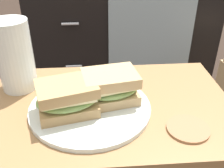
{
  "coord_description": "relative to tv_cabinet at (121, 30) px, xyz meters",
  "views": [
    {
      "loc": [
        -0.02,
        -0.48,
        0.8
      ],
      "look_at": [
        0.01,
        0.0,
        0.51
      ],
      "focal_mm": 42.26,
      "sensor_mm": 36.0,
      "label": 1
    }
  ],
  "objects": [
    {
      "name": "side_table",
      "position": [
        -0.14,
        -0.95,
        0.08
      ],
      "size": [
        0.56,
        0.36,
        0.46
      ],
      "color": "olive",
      "rests_on": "ground"
    },
    {
      "name": "tv_cabinet",
      "position": [
        0.0,
        0.0,
        0.0
      ],
      "size": [
        0.96,
        0.46,
        0.58
      ],
      "color": "black",
      "rests_on": "ground"
    },
    {
      "name": "plate",
      "position": [
        -0.17,
        -0.97,
        0.17
      ],
      "size": [
        0.26,
        0.26,
        0.01
      ],
      "primitive_type": "cylinder",
      "color": "silver",
      "rests_on": "side_table"
    },
    {
      "name": "sandwich_front",
      "position": [
        -0.22,
        -0.98,
        0.21
      ],
      "size": [
        0.14,
        0.12,
        0.07
      ],
      "color": "tan",
      "rests_on": "plate"
    },
    {
      "name": "sandwich_back",
      "position": [
        -0.13,
        -0.95,
        0.21
      ],
      "size": [
        0.14,
        0.11,
        0.07
      ],
      "color": "tan",
      "rests_on": "plate"
    },
    {
      "name": "beer_glass",
      "position": [
        -0.34,
        -0.86,
        0.25
      ],
      "size": [
        0.08,
        0.08,
        0.17
      ],
      "color": "silver",
      "rests_on": "side_table"
    },
    {
      "name": "coaster",
      "position": [
        0.01,
        -1.05,
        0.17
      ],
      "size": [
        0.08,
        0.08,
        0.01
      ],
      "primitive_type": "cylinder",
      "color": "#996B47",
      "rests_on": "side_table"
    }
  ]
}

